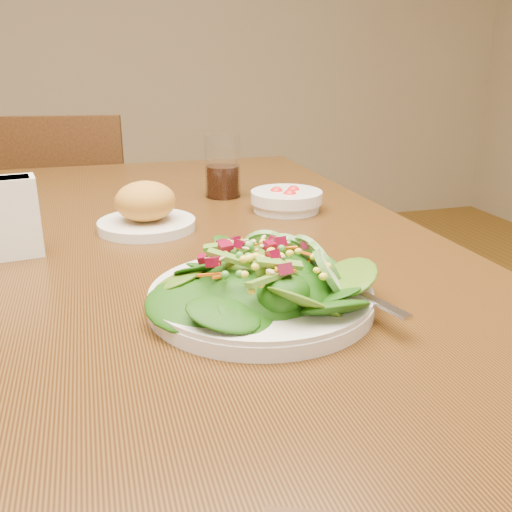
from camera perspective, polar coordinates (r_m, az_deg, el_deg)
name	(u,v)px	position (r m, az deg, el deg)	size (l,w,h in m)	color
dining_table	(159,301)	(0.94, -9.68, -4.45)	(0.90, 1.40, 0.75)	#503413
chair_far	(75,240)	(1.95, -17.64, 1.58)	(0.46, 0.47, 0.86)	#492B16
salad_plate	(269,284)	(0.66, 1.26, -2.79)	(0.27, 0.26, 0.08)	white
bread_plate	(146,210)	(0.97, -10.95, 4.52)	(0.16, 0.16, 0.08)	white
tomato_bowl	(286,200)	(1.07, 3.06, 5.59)	(0.13, 0.13, 0.04)	white
drinking_glass	(223,170)	(1.18, -3.36, 8.56)	(0.07, 0.07, 0.13)	silver
napkin_holder	(6,216)	(0.89, -23.73, 3.70)	(0.10, 0.06, 0.12)	white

